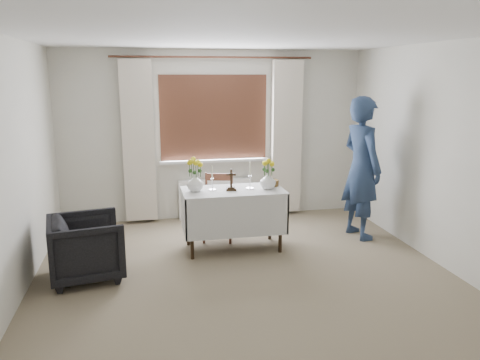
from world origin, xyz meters
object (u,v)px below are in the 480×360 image
altar_table (233,219)px  person (362,168)px  wooden_cross (231,180)px  flower_vase_right (268,181)px  wooden_chair (218,208)px  armchair (87,247)px  flower_vase_left (195,183)px

altar_table → person: person is taller
person → wooden_cross: (-1.78, -0.16, -0.04)m
flower_vase_right → wooden_chair: bearing=142.6°
armchair → flower_vase_right: (2.12, 0.49, 0.52)m
person → wooden_cross: size_ratio=7.08×
wooden_cross → flower_vase_left: 0.44m
person → flower_vase_left: 2.21m
wooden_chair → person: bearing=6.7°
wooden_chair → wooden_cross: size_ratio=3.27×
armchair → flower_vase_right: bearing=-87.1°
altar_table → armchair: (-1.69, -0.53, -0.04)m
person → flower_vase_right: bearing=87.0°
person → wooden_chair: bearing=71.9°
altar_table → wooden_cross: bearing=-137.7°
wooden_cross → flower_vase_left: wooden_cross is taller
flower_vase_right → flower_vase_left: bearing=175.9°
wooden_cross → armchair: bearing=-152.9°
wooden_cross → flower_vase_left: bearing=-176.3°
wooden_chair → armchair: bearing=-135.1°
flower_vase_right → wooden_cross: bearing=178.1°
wooden_cross → flower_vase_right: wooden_cross is taller
armchair → flower_vase_right: 2.24m
wooden_chair → flower_vase_right: 0.82m
altar_table → flower_vase_right: (0.43, -0.04, 0.48)m
wooden_cross → flower_vase_right: bearing=8.4°
wooden_chair → flower_vase_left: flower_vase_left is taller
altar_table → flower_vase_left: 0.67m
flower_vase_left → flower_vase_right: (0.89, -0.06, -0.00)m
person → flower_vase_right: size_ratio=9.11×
wooden_chair → flower_vase_left: bearing=-118.1°
person → wooden_cross: 1.78m
wooden_chair → person: person is taller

